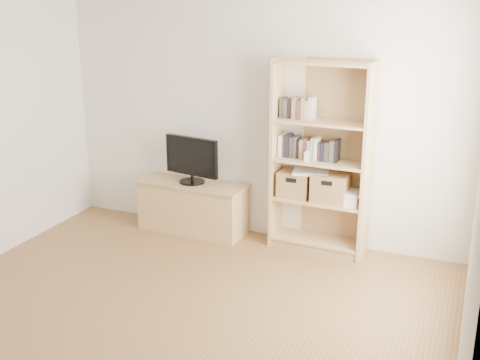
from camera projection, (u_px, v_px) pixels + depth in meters
The scene contains 13 objects.
floor at pixel (142, 347), 4.60m from camera, with size 4.50×5.00×0.01m, color brown.
back_wall at pixel (258, 119), 6.42m from camera, with size 4.50×0.02×2.60m, color silver.
right_wall at pixel (474, 233), 3.40m from camera, with size 0.02×5.00×2.60m, color silver.
tv_stand at pixel (193, 208), 6.78m from camera, with size 1.20×0.45×0.55m, color tan.
bookshelf at pixel (321, 158), 6.09m from camera, with size 0.99×0.35×1.98m, color tan.
television at pixel (192, 160), 6.61m from camera, with size 0.67×0.05×0.52m, color black.
books_row_mid at pixel (322, 150), 6.08m from camera, with size 0.77×0.15×0.21m, color silver.
books_row_upper at pixel (302, 108), 6.05m from camera, with size 0.41×0.15×0.22m, color silver.
baby_monitor at pixel (307, 157), 6.03m from camera, with size 0.05×0.03×0.10m, color white.
basket_left at pixel (295, 184), 6.28m from camera, with size 0.33×0.27×0.27m, color olive.
basket_right at pixel (331, 187), 6.12m from camera, with size 0.36×0.29×0.29m, color olive.
laptop at pixel (311, 172), 6.16m from camera, with size 0.36×0.25×0.03m, color white.
magazine_stack at pixel (351, 199), 6.06m from camera, with size 0.17×0.25×0.11m, color silver.
Camera 1 is at (2.22, -3.42, 2.60)m, focal length 45.00 mm.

